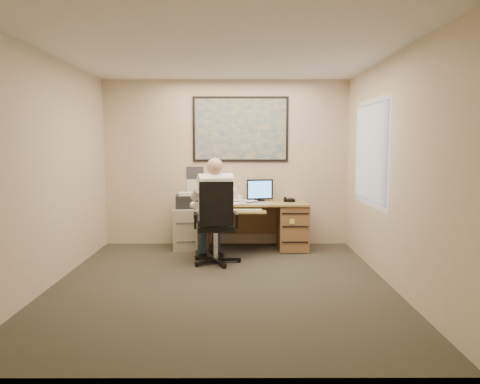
{
  "coord_description": "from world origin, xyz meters",
  "views": [
    {
      "loc": [
        0.21,
        -5.44,
        1.68
      ],
      "look_at": [
        0.23,
        1.3,
        0.97
      ],
      "focal_mm": 35.0,
      "sensor_mm": 36.0,
      "label": 1
    }
  ],
  "objects_px": {
    "filing_cabinet": "(188,224)",
    "office_chair": "(215,240)",
    "desk": "(277,221)",
    "person": "(216,211)"
  },
  "relations": [
    {
      "from": "desk",
      "to": "person",
      "type": "height_order",
      "value": "person"
    },
    {
      "from": "desk",
      "to": "person",
      "type": "distance_m",
      "value": 1.31
    },
    {
      "from": "desk",
      "to": "filing_cabinet",
      "type": "height_order",
      "value": "desk"
    },
    {
      "from": "desk",
      "to": "office_chair",
      "type": "xyz_separation_m",
      "value": [
        -0.93,
        -0.97,
        -0.1
      ]
    },
    {
      "from": "filing_cabinet",
      "to": "desk",
      "type": "bearing_deg",
      "value": -7.07
    },
    {
      "from": "desk",
      "to": "filing_cabinet",
      "type": "bearing_deg",
      "value": 179.64
    },
    {
      "from": "filing_cabinet",
      "to": "office_chair",
      "type": "height_order",
      "value": "office_chair"
    },
    {
      "from": "office_chair",
      "to": "desk",
      "type": "bearing_deg",
      "value": 41.0
    },
    {
      "from": "filing_cabinet",
      "to": "person",
      "type": "bearing_deg",
      "value": -67.77
    },
    {
      "from": "filing_cabinet",
      "to": "office_chair",
      "type": "distance_m",
      "value": 1.09
    }
  ]
}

